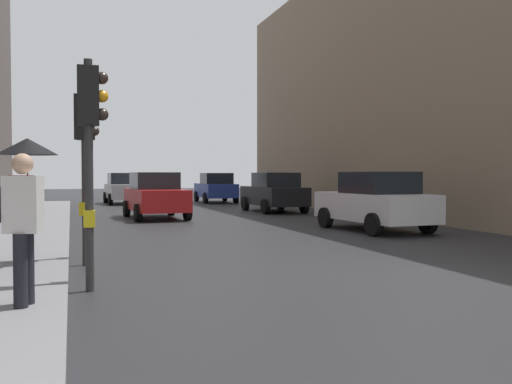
{
  "coord_description": "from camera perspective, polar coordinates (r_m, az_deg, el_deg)",
  "views": [
    {
      "loc": [
        -5.72,
        -8.26,
        1.69
      ],
      "look_at": [
        0.07,
        9.5,
        1.1
      ],
      "focal_mm": 39.91,
      "sensor_mm": 36.0,
      "label": 1
    }
  ],
  "objects": [
    {
      "name": "ground_plane",
      "position": [
        10.18,
        16.57,
        -7.83
      ],
      "size": [
        120.0,
        120.0,
        0.0
      ],
      "primitive_type": "plane",
      "color": "#28282B"
    },
    {
      "name": "car_blue_van",
      "position": [
        34.12,
        -4.06,
        0.43
      ],
      "size": [
        2.08,
        4.23,
        1.76
      ],
      "color": "navy",
      "rests_on": "ground"
    },
    {
      "name": "traffic_light_near_left",
      "position": [
        8.51,
        -16.26,
        5.82
      ],
      "size": [
        0.43,
        0.25,
        3.33
      ],
      "color": "#2D2D2D",
      "rests_on": "ground"
    },
    {
      "name": "building_facade_right",
      "position": [
        27.0,
        22.96,
        10.03
      ],
      "size": [
        12.0,
        29.67,
        11.25
      ],
      "primitive_type": "cube",
      "color": "gray",
      "rests_on": "ground"
    },
    {
      "name": "car_silver_hatchback",
      "position": [
        33.35,
        -13.1,
        0.35
      ],
      "size": [
        2.15,
        4.27,
        1.76
      ],
      "color": "#BCBCC1",
      "rests_on": "ground"
    },
    {
      "name": "pedestrian_with_black_backpack",
      "position": [
        7.13,
        -22.63,
        -2.58
      ],
      "size": [
        0.65,
        0.43,
        1.77
      ],
      "color": "black",
      "rests_on": "sidewalk_kerb"
    },
    {
      "name": "car_red_sedan",
      "position": [
        22.12,
        -10.05,
        -0.34
      ],
      "size": [
        2.2,
        4.29,
        1.76
      ],
      "color": "red",
      "rests_on": "ground"
    },
    {
      "name": "pedestrian_with_umbrella",
      "position": [
        10.39,
        -22.09,
        2.5
      ],
      "size": [
        1.0,
        1.0,
        2.14
      ],
      "color": "black",
      "rests_on": "sidewalk_kerb"
    },
    {
      "name": "car_dark_suv",
      "position": [
        25.57,
        1.82,
        -0.02
      ],
      "size": [
        2.11,
        4.25,
        1.76
      ],
      "color": "black",
      "rests_on": "ground"
    },
    {
      "name": "traffic_light_near_right",
      "position": [
        10.95,
        -16.68,
        4.65
      ],
      "size": [
        0.45,
        0.35,
        3.26
      ],
      "color": "#2D2D2D",
      "rests_on": "ground"
    },
    {
      "name": "car_white_compact",
      "position": [
        17.33,
        11.85,
        -0.93
      ],
      "size": [
        2.24,
        4.31,
        1.76
      ],
      "color": "silver",
      "rests_on": "ground"
    }
  ]
}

